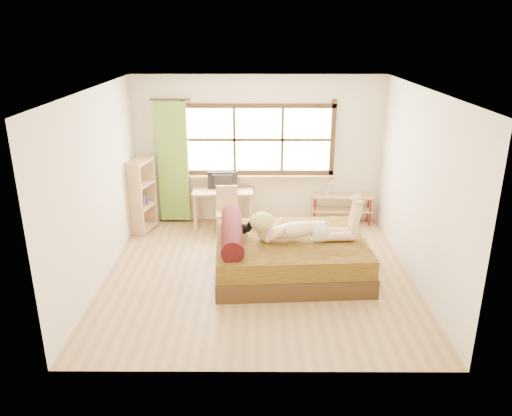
{
  "coord_description": "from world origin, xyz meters",
  "views": [
    {
      "loc": [
        -0.01,
        -6.66,
        3.46
      ],
      "look_at": [
        -0.03,
        0.2,
        0.97
      ],
      "focal_mm": 35.0,
      "sensor_mm": 36.0,
      "label": 1
    }
  ],
  "objects_px": {
    "bookshelf": "(141,195)",
    "bed": "(286,254)",
    "desk": "(223,195)",
    "chair": "(227,208)",
    "kitten": "(242,228)",
    "pipe_shelf": "(343,203)",
    "woman": "(302,219)"
  },
  "relations": [
    {
      "from": "bookshelf",
      "to": "bed",
      "type": "bearing_deg",
      "value": -19.16
    },
    {
      "from": "kitten",
      "to": "pipe_shelf",
      "type": "distance_m",
      "value": 2.65
    },
    {
      "from": "bed",
      "to": "chair",
      "type": "xyz_separation_m",
      "value": [
        -0.97,
        1.52,
        0.18
      ]
    },
    {
      "from": "woman",
      "to": "bookshelf",
      "type": "distance_m",
      "value": 3.19
    },
    {
      "from": "bed",
      "to": "chair",
      "type": "height_order",
      "value": "chair"
    },
    {
      "from": "kitten",
      "to": "chair",
      "type": "bearing_deg",
      "value": 98.49
    },
    {
      "from": "chair",
      "to": "pipe_shelf",
      "type": "relative_size",
      "value": 0.77
    },
    {
      "from": "kitten",
      "to": "pipe_shelf",
      "type": "height_order",
      "value": "kitten"
    },
    {
      "from": "bed",
      "to": "woman",
      "type": "xyz_separation_m",
      "value": [
        0.2,
        -0.05,
        0.58
      ]
    },
    {
      "from": "pipe_shelf",
      "to": "bed",
      "type": "bearing_deg",
      "value": -117.85
    },
    {
      "from": "bed",
      "to": "kitten",
      "type": "bearing_deg",
      "value": 167.59
    },
    {
      "from": "kitten",
      "to": "desk",
      "type": "xyz_separation_m",
      "value": [
        -0.4,
        1.79,
        -0.09
      ]
    },
    {
      "from": "kitten",
      "to": "woman",
      "type": "bearing_deg",
      "value": -13.36
    },
    {
      "from": "chair",
      "to": "woman",
      "type": "bearing_deg",
      "value": -55.58
    },
    {
      "from": "chair",
      "to": "kitten",
      "type": "bearing_deg",
      "value": -80.29
    },
    {
      "from": "bed",
      "to": "woman",
      "type": "distance_m",
      "value": 0.62
    },
    {
      "from": "woman",
      "to": "chair",
      "type": "height_order",
      "value": "woman"
    },
    {
      "from": "desk",
      "to": "chair",
      "type": "relative_size",
      "value": 1.3
    },
    {
      "from": "bed",
      "to": "pipe_shelf",
      "type": "bearing_deg",
      "value": 56.66
    },
    {
      "from": "woman",
      "to": "desk",
      "type": "distance_m",
      "value": 2.34
    },
    {
      "from": "woman",
      "to": "desk",
      "type": "xyz_separation_m",
      "value": [
        -1.27,
        1.94,
        -0.29
      ]
    },
    {
      "from": "desk",
      "to": "pipe_shelf",
      "type": "xyz_separation_m",
      "value": [
        2.22,
        0.12,
        -0.19
      ]
    },
    {
      "from": "bed",
      "to": "bookshelf",
      "type": "distance_m",
      "value": 3.01
    },
    {
      "from": "desk",
      "to": "pipe_shelf",
      "type": "bearing_deg",
      "value": 0.72
    },
    {
      "from": "woman",
      "to": "kitten",
      "type": "relative_size",
      "value": 4.67
    },
    {
      "from": "desk",
      "to": "bed",
      "type": "bearing_deg",
      "value": -63.01
    },
    {
      "from": "pipe_shelf",
      "to": "bookshelf",
      "type": "distance_m",
      "value": 3.68
    },
    {
      "from": "desk",
      "to": "kitten",
      "type": "bearing_deg",
      "value": -79.77
    },
    {
      "from": "kitten",
      "to": "chair",
      "type": "height_order",
      "value": "chair"
    },
    {
      "from": "bookshelf",
      "to": "woman",
      "type": "bearing_deg",
      "value": -17.84
    },
    {
      "from": "pipe_shelf",
      "to": "chair",
      "type": "bearing_deg",
      "value": -165.04
    },
    {
      "from": "desk",
      "to": "bookshelf",
      "type": "bearing_deg",
      "value": -172.29
    }
  ]
}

